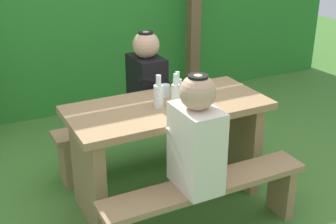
% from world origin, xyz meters
% --- Properties ---
extents(ground_plane, '(12.00, 12.00, 0.00)m').
position_xyz_m(ground_plane, '(0.00, 0.00, 0.00)').
color(ground_plane, '#477E30').
extents(hedge_backdrop, '(6.40, 0.66, 2.22)m').
position_xyz_m(hedge_backdrop, '(0.00, 2.23, 1.11)').
color(hedge_backdrop, '#2B7F29').
rests_on(hedge_backdrop, ground_plane).
extents(pergola_post_right, '(0.12, 0.12, 2.08)m').
position_xyz_m(pergola_post_right, '(1.16, 1.67, 1.04)').
color(pergola_post_right, brown).
rests_on(pergola_post_right, ground_plane).
extents(picnic_table, '(1.40, 0.64, 0.75)m').
position_xyz_m(picnic_table, '(0.00, 0.00, 0.51)').
color(picnic_table, '#9E7A51').
rests_on(picnic_table, ground_plane).
extents(bench_near, '(1.40, 0.24, 0.42)m').
position_xyz_m(bench_near, '(0.00, -0.53, 0.30)').
color(bench_near, '#9E7A51').
rests_on(bench_near, ground_plane).
extents(bench_far, '(1.40, 0.24, 0.42)m').
position_xyz_m(bench_far, '(0.00, 0.53, 0.30)').
color(bench_far, '#9E7A51').
rests_on(bench_far, ground_plane).
extents(person_white_shirt, '(0.25, 0.35, 0.72)m').
position_xyz_m(person_white_shirt, '(-0.08, -0.53, 0.75)').
color(person_white_shirt, silver).
rests_on(person_white_shirt, bench_near).
extents(person_black_coat, '(0.25, 0.35, 0.72)m').
position_xyz_m(person_black_coat, '(0.08, 0.53, 0.75)').
color(person_black_coat, black).
rests_on(person_black_coat, bench_far).
extents(drinking_glass, '(0.07, 0.07, 0.09)m').
position_xyz_m(drinking_glass, '(0.05, 0.13, 0.80)').
color(drinking_glass, silver).
rests_on(drinking_glass, picnic_table).
extents(bottle_left, '(0.06, 0.06, 0.25)m').
position_xyz_m(bottle_left, '(-0.00, -0.11, 0.86)').
color(bottle_left, silver).
rests_on(bottle_left, picnic_table).
extents(bottle_right, '(0.07, 0.07, 0.23)m').
position_xyz_m(bottle_right, '(-0.08, -0.02, 0.84)').
color(bottle_right, silver).
rests_on(bottle_right, picnic_table).
extents(bottle_center, '(0.06, 0.06, 0.23)m').
position_xyz_m(bottle_center, '(0.07, -0.01, 0.85)').
color(bottle_center, silver).
rests_on(bottle_center, picnic_table).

